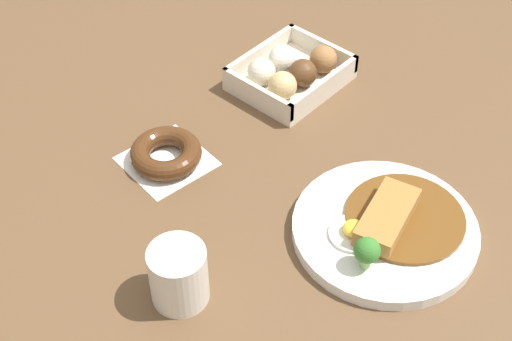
% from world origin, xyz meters
% --- Properties ---
extents(ground_plane, '(1.60, 1.60, 0.00)m').
position_xyz_m(ground_plane, '(0.00, 0.00, 0.00)').
color(ground_plane, brown).
extents(curry_plate, '(0.25, 0.25, 0.06)m').
position_xyz_m(curry_plate, '(-0.00, -0.10, 0.01)').
color(curry_plate, white).
rests_on(curry_plate, ground_plane).
extents(donut_box, '(0.17, 0.14, 0.06)m').
position_xyz_m(donut_box, '(0.16, 0.20, 0.02)').
color(donut_box, beige).
rests_on(donut_box, ground_plane).
extents(chocolate_ring_donut, '(0.13, 0.13, 0.03)m').
position_xyz_m(chocolate_ring_donut, '(-0.10, 0.22, 0.02)').
color(chocolate_ring_donut, white).
rests_on(chocolate_ring_donut, ground_plane).
extents(coffee_mug, '(0.07, 0.07, 0.08)m').
position_xyz_m(coffee_mug, '(-0.25, 0.03, 0.04)').
color(coffee_mug, silver).
rests_on(coffee_mug, ground_plane).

